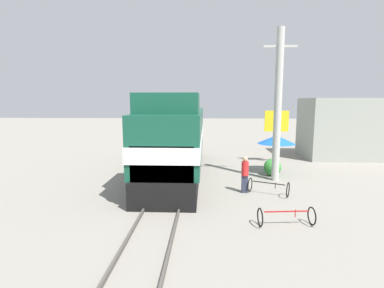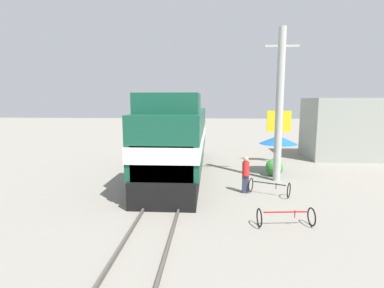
{
  "view_description": "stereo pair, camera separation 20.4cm",
  "coord_description": "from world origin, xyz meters",
  "px_view_note": "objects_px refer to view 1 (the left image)",
  "views": [
    {
      "loc": [
        1.77,
        -15.88,
        4.47
      ],
      "look_at": [
        1.2,
        -3.41,
        2.65
      ],
      "focal_mm": 28.0,
      "sensor_mm": 36.0,
      "label": 1
    },
    {
      "loc": [
        1.97,
        -15.87,
        4.47
      ],
      "look_at": [
        1.2,
        -3.41,
        2.65
      ],
      "focal_mm": 28.0,
      "sensor_mm": 36.0,
      "label": 2
    }
  ],
  "objects_px": {
    "locomotive": "(176,140)",
    "billboard_sign": "(276,125)",
    "bicycle": "(268,187)",
    "bicycle_spare": "(286,216)",
    "utility_pole": "(278,105)",
    "vendor_umbrella": "(276,140)",
    "person_bystander": "(245,173)"
  },
  "relations": [
    {
      "from": "vendor_umbrella",
      "to": "bicycle",
      "type": "xyz_separation_m",
      "value": [
        -1.33,
        -4.45,
        -1.73
      ]
    },
    {
      "from": "billboard_sign",
      "to": "person_bystander",
      "type": "distance_m",
      "value": 8.09
    },
    {
      "from": "utility_pole",
      "to": "bicycle_spare",
      "type": "distance_m",
      "value": 7.45
    },
    {
      "from": "billboard_sign",
      "to": "bicycle_spare",
      "type": "height_order",
      "value": "billboard_sign"
    },
    {
      "from": "vendor_umbrella",
      "to": "bicycle",
      "type": "relative_size",
      "value": 1.18
    },
    {
      "from": "locomotive",
      "to": "bicycle",
      "type": "bearing_deg",
      "value": -38.08
    },
    {
      "from": "person_bystander",
      "to": "billboard_sign",
      "type": "bearing_deg",
      "value": 66.72
    },
    {
      "from": "billboard_sign",
      "to": "bicycle",
      "type": "bearing_deg",
      "value": -105.02
    },
    {
      "from": "bicycle",
      "to": "vendor_umbrella",
      "type": "bearing_deg",
      "value": 8.34
    },
    {
      "from": "vendor_umbrella",
      "to": "bicycle_spare",
      "type": "relative_size",
      "value": 1.17
    },
    {
      "from": "vendor_umbrella",
      "to": "bicycle",
      "type": "bearing_deg",
      "value": -106.69
    },
    {
      "from": "bicycle_spare",
      "to": "billboard_sign",
      "type": "bearing_deg",
      "value": -16.74
    },
    {
      "from": "vendor_umbrella",
      "to": "person_bystander",
      "type": "relative_size",
      "value": 1.31
    },
    {
      "from": "locomotive",
      "to": "billboard_sign",
      "type": "bearing_deg",
      "value": 28.76
    },
    {
      "from": "vendor_umbrella",
      "to": "person_bystander",
      "type": "height_order",
      "value": "vendor_umbrella"
    },
    {
      "from": "bicycle",
      "to": "person_bystander",
      "type": "bearing_deg",
      "value": 102.02
    },
    {
      "from": "bicycle",
      "to": "bicycle_spare",
      "type": "height_order",
      "value": "bicycle"
    },
    {
      "from": "person_bystander",
      "to": "utility_pole",
      "type": "bearing_deg",
      "value": 49.95
    },
    {
      "from": "locomotive",
      "to": "billboard_sign",
      "type": "relative_size",
      "value": 3.56
    },
    {
      "from": "bicycle_spare",
      "to": "bicycle",
      "type": "bearing_deg",
      "value": -7.72
    },
    {
      "from": "billboard_sign",
      "to": "person_bystander",
      "type": "bearing_deg",
      "value": -113.28
    },
    {
      "from": "bicycle_spare",
      "to": "vendor_umbrella",
      "type": "bearing_deg",
      "value": -16.08
    },
    {
      "from": "vendor_umbrella",
      "to": "bicycle_spare",
      "type": "bearing_deg",
      "value": -100.18
    },
    {
      "from": "locomotive",
      "to": "utility_pole",
      "type": "xyz_separation_m",
      "value": [
        5.72,
        -1.1,
        2.13
      ]
    },
    {
      "from": "utility_pole",
      "to": "bicycle",
      "type": "xyz_separation_m",
      "value": [
        -0.92,
        -2.66,
        -3.85
      ]
    },
    {
      "from": "locomotive",
      "to": "vendor_umbrella",
      "type": "height_order",
      "value": "locomotive"
    },
    {
      "from": "utility_pole",
      "to": "person_bystander",
      "type": "relative_size",
      "value": 4.64
    },
    {
      "from": "vendor_umbrella",
      "to": "billboard_sign",
      "type": "xyz_separation_m",
      "value": [
        0.68,
        3.05,
        0.66
      ]
    },
    {
      "from": "bicycle",
      "to": "bicycle_spare",
      "type": "xyz_separation_m",
      "value": [
        -0.11,
        -3.62,
        -0.02
      ]
    },
    {
      "from": "utility_pole",
      "to": "vendor_umbrella",
      "type": "xyz_separation_m",
      "value": [
        0.42,
        1.79,
        -2.13
      ]
    },
    {
      "from": "utility_pole",
      "to": "vendor_umbrella",
      "type": "distance_m",
      "value": 2.81
    },
    {
      "from": "utility_pole",
      "to": "bicycle",
      "type": "relative_size",
      "value": 4.19
    }
  ]
}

